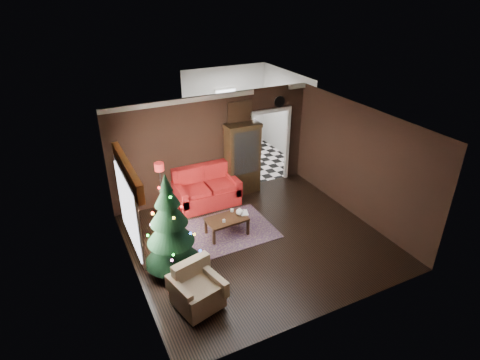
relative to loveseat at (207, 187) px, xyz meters
name	(u,v)px	position (x,y,z in m)	size (l,w,h in m)	color
floor	(257,241)	(0.40, -2.05, -0.50)	(5.50, 5.50, 0.00)	black
ceiling	(260,124)	(0.40, -2.05, 2.30)	(5.50, 5.50, 0.00)	white
wall_back	(213,147)	(0.40, 0.45, 0.90)	(5.50, 5.50, 0.00)	black
wall_front	(332,252)	(0.40, -4.55, 0.90)	(5.50, 5.50, 0.00)	black
wall_left	(129,218)	(-2.35, -2.05, 0.90)	(5.50, 5.50, 0.00)	black
wall_right	(359,163)	(3.15, -2.05, 0.90)	(5.50, 5.50, 0.00)	black
doorway	(269,148)	(2.10, 0.45, 0.55)	(1.10, 0.10, 2.10)	silver
left_window	(128,210)	(-2.31, -1.85, 0.95)	(0.05, 1.60, 1.40)	white
valance	(127,170)	(-2.23, -1.85, 1.77)	(0.12, 2.10, 0.35)	#9C5220
kitchen_floor	(245,162)	(2.10, 1.95, -0.50)	(3.00, 3.00, 0.00)	white
kitchen_window	(226,100)	(2.10, 3.40, 1.20)	(0.70, 0.06, 0.70)	white
rug	(225,231)	(-0.12, -1.38, -0.49)	(2.28, 1.66, 0.01)	#574050
loveseat	(207,187)	(0.00, 0.00, 0.00)	(1.70, 0.90, 1.00)	maroon
curio_cabinet	(242,160)	(1.15, 0.22, 0.45)	(0.90, 0.45, 1.90)	black
floor_lamp	(162,190)	(-1.25, -0.24, 0.33)	(0.24, 0.24, 1.44)	black
christmas_tree	(170,226)	(-1.62, -2.13, 0.55)	(1.13, 1.13, 2.15)	black
armchair	(197,288)	(-1.55, -3.37, -0.04)	(0.79, 0.79, 0.81)	tan
coffee_table	(227,226)	(-0.12, -1.50, -0.28)	(0.93, 0.56, 0.42)	black
teapot	(239,212)	(0.21, -1.50, 0.02)	(0.19, 0.19, 0.18)	white
cup_a	(232,210)	(0.13, -1.28, -0.04)	(0.08, 0.08, 0.07)	white
cup_b	(224,221)	(-0.23, -1.60, -0.04)	(0.07, 0.07, 0.06)	silver
book	(240,209)	(0.26, -1.44, 0.06)	(0.19, 0.02, 0.25)	#8E775D
wall_clock	(279,102)	(2.35, 0.40, 1.88)	(0.32, 0.32, 0.06)	white
painting	(239,112)	(1.15, 0.41, 1.75)	(0.62, 0.05, 0.52)	#B28143
kitchen_counter	(229,137)	(2.10, 3.15, -0.05)	(1.80, 0.60, 0.90)	silver
kitchen_table	(241,156)	(1.80, 1.65, -0.12)	(0.70, 0.70, 0.75)	brown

